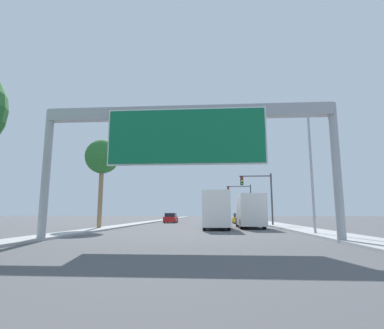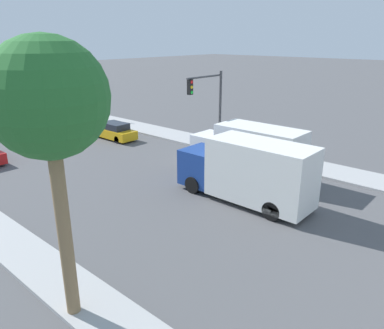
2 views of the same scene
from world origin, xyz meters
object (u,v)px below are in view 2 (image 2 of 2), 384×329
(truck_box_primary, at_px, (250,151))
(truck_box_secondary, at_px, (248,171))
(traffic_light_mid_block, at_px, (64,78))
(palm_tree_background, at_px, (48,102))
(car_mid_right, at_px, (114,131))
(traffic_light_near_intersection, at_px, (211,101))

(truck_box_primary, bearing_deg, truck_box_secondary, -148.03)
(truck_box_primary, distance_m, traffic_light_mid_block, 25.16)
(truck_box_secondary, height_order, palm_tree_background, palm_tree_background)
(car_mid_right, distance_m, truck_box_primary, 14.27)
(truck_box_primary, relative_size, truck_box_secondary, 0.98)
(truck_box_primary, relative_size, traffic_light_near_intersection, 1.23)
(traffic_light_mid_block, bearing_deg, truck_box_secondary, -101.18)
(traffic_light_near_intersection, distance_m, palm_tree_background, 18.80)
(truck_box_secondary, distance_m, traffic_light_near_intersection, 9.34)
(car_mid_right, height_order, traffic_light_near_intersection, traffic_light_near_intersection)
(truck_box_primary, bearing_deg, car_mid_right, 90.00)
(truck_box_secondary, xyz_separation_m, palm_tree_background, (-11.32, -0.70, 5.23))
(car_mid_right, height_order, palm_tree_background, palm_tree_background)
(traffic_light_mid_block, height_order, palm_tree_background, palm_tree_background)
(traffic_light_near_intersection, bearing_deg, truck_box_secondary, -127.93)
(traffic_light_mid_block, distance_m, palm_tree_background, 32.53)
(car_mid_right, bearing_deg, truck_box_primary, -90.00)
(truck_box_primary, xyz_separation_m, truck_box_secondary, (-3.50, -2.18, 0.07))
(car_mid_right, relative_size, traffic_light_mid_block, 0.67)
(truck_box_secondary, distance_m, palm_tree_background, 12.49)
(truck_box_primary, bearing_deg, palm_tree_background, -168.97)
(car_mid_right, distance_m, palm_tree_background, 23.51)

